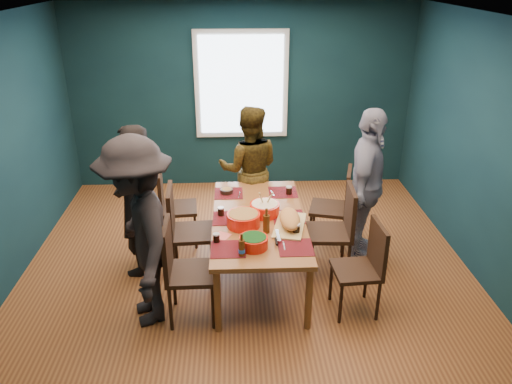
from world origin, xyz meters
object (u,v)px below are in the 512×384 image
chair_left_mid (182,225)px  chair_left_near (181,264)px  bowl_salad (243,219)px  dining_table (259,224)px  bowl_dumpling (265,208)px  chair_right_far (338,202)px  person_near_left (139,233)px  chair_right_mid (339,225)px  person_far_left (135,201)px  person_back (249,169)px  chair_left_far (170,202)px  cutting_board (290,220)px  chair_right_near (366,262)px  person_right (367,186)px  bowl_herbs (254,242)px

chair_left_mid → chair_left_near: (0.05, -0.76, -0.01)m
chair_left_mid → bowl_salad: size_ratio=3.04×
bowl_salad → dining_table: bearing=45.8°
chair_left_mid → bowl_dumpling: 0.90m
dining_table → chair_right_far: size_ratio=1.94×
chair_left_mid → chair_right_far: chair_left_mid is taller
chair_right_far → person_near_left: person_near_left is taller
chair_left_mid → chair_right_mid: size_ratio=1.01×
dining_table → person_far_left: person_far_left is taller
person_near_left → bowl_dumpling: person_near_left is taller
person_far_left → person_back: person_far_left is taller
person_far_left → bowl_salad: (1.15, -0.39, -0.04)m
chair_left_far → cutting_board: bearing=-42.3°
bowl_salad → chair_right_near: bearing=-21.4°
chair_left_mid → bowl_salad: chair_left_mid is taller
chair_left_mid → person_right: bearing=4.5°
person_far_left → bowl_dumpling: bearing=92.1°
person_back → person_right: (1.28, -0.78, 0.08)m
dining_table → cutting_board: (0.30, -0.21, 0.14)m
person_right → bowl_salad: person_right is taller
person_back → bowl_dumpling: 1.09m
dining_table → chair_right_far: (0.97, 0.65, -0.08)m
chair_left_far → bowl_dumpling: 1.32m
chair_left_far → person_near_left: bearing=-99.2°
chair_left_mid → cutting_board: size_ratio=1.42×
person_far_left → chair_right_mid: bearing=93.6°
chair_left_mid → chair_right_mid: 1.68m
person_far_left → bowl_herbs: bearing=64.5°
chair_left_mid → person_far_left: person_far_left is taller
person_far_left → chair_right_near: bearing=78.1°
chair_right_mid → bowl_salad: (-1.03, -0.21, 0.21)m
chair_right_near → bowl_dumpling: (-0.93, 0.69, 0.25)m
chair_right_mid → person_right: 0.57m
chair_right_far → bowl_salad: size_ratio=2.92×
chair_left_far → chair_right_near: 2.45m
person_back → person_near_left: 2.08m
chair_right_mid → person_far_left: (-2.18, 0.17, 0.25)m
dining_table → chair_left_near: 1.00m
dining_table → person_back: bearing=93.0°
chair_left_far → bowl_herbs: bearing=-61.1°
chair_right_mid → person_near_left: person_near_left is taller
chair_right_mid → person_near_left: (-1.98, -0.68, 0.32)m
person_back → chair_left_far: bearing=24.6°
chair_left_near → chair_right_mid: 1.77m
chair_right_near → person_right: 1.08m
chair_left_far → chair_right_near: chair_left_far is taller
person_right → cutting_board: person_right is taller
chair_left_far → cutting_board: chair_left_far is taller
chair_right_near → person_near_left: (-2.11, -0.01, 0.37)m
chair_left_far → person_right: size_ratio=0.54×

